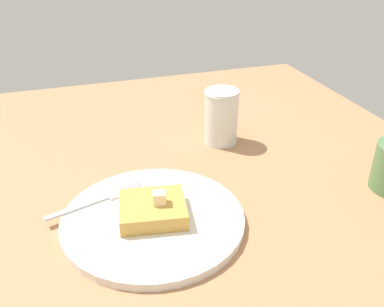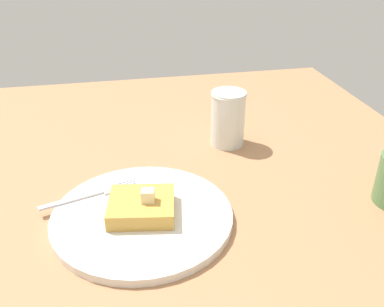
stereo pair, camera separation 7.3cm
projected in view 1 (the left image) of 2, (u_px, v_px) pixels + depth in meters
The scene contains 6 objects.
table_surface at pixel (130, 221), 66.02cm from camera, with size 121.03×121.03×2.78cm, color #A8764F.
plate at pixel (153, 219), 63.00cm from camera, with size 26.93×26.93×1.28cm.
toast_slice_center at pixel (153, 209), 62.15cm from camera, with size 8.48×9.54×2.42cm, color gold.
butter_pat_primary at pixel (159, 198), 60.97cm from camera, with size 1.88×1.69×1.88cm, color beige.
fork at pixel (102, 199), 66.27cm from camera, with size 5.99×15.73×0.36cm.
syrup_jar at pixel (221, 119), 83.97cm from camera, with size 6.86×6.86×10.89cm.
Camera 1 is at (53.05, -7.24, 42.52)cm, focal length 40.00 mm.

